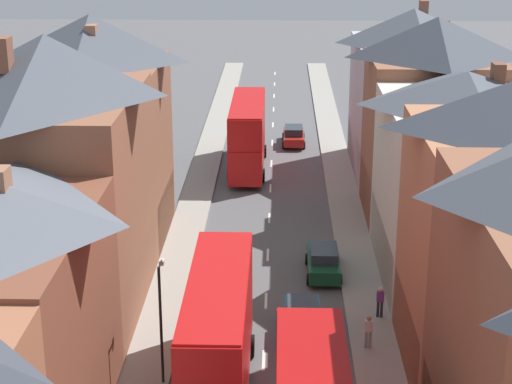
# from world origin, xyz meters

# --- Properties ---
(pavement_left) EXTENTS (2.20, 104.00, 0.14)m
(pavement_left) POSITION_xyz_m (-5.10, 38.00, 0.07)
(pavement_left) COLOR gray
(pavement_left) RESTS_ON ground
(pavement_right) EXTENTS (2.20, 104.00, 0.14)m
(pavement_right) POSITION_xyz_m (5.10, 38.00, 0.07)
(pavement_right) COLOR gray
(pavement_right) RESTS_ON ground
(centre_line_dashes) EXTENTS (0.14, 97.80, 0.01)m
(centre_line_dashes) POSITION_xyz_m (0.00, 36.00, 0.01)
(centre_line_dashes) COLOR silver
(centre_line_dashes) RESTS_ON ground
(terrace_row_right) EXTENTS (8.00, 64.14, 14.85)m
(terrace_row_right) POSITION_xyz_m (10.19, 19.24, 6.43)
(terrace_row_right) COLOR brown
(terrace_row_right) RESTS_ON ground
(double_decker_bus_lead) EXTENTS (2.74, 10.80, 5.30)m
(double_decker_bus_lead) POSITION_xyz_m (-1.81, 15.10, 2.82)
(double_decker_bus_lead) COLOR red
(double_decker_bus_lead) RESTS_ON ground
(double_decker_bus_far_approaching) EXTENTS (2.74, 10.80, 5.30)m
(double_decker_bus_far_approaching) POSITION_xyz_m (-1.81, 46.46, 2.82)
(double_decker_bus_far_approaching) COLOR red
(double_decker_bus_far_approaching) RESTS_ON ground
(car_near_blue) EXTENTS (1.90, 4.42, 1.66)m
(car_near_blue) POSITION_xyz_m (3.10, 27.31, 0.84)
(car_near_blue) COLOR #144728
(car_near_blue) RESTS_ON ground
(car_near_silver) EXTENTS (1.90, 3.85, 1.70)m
(car_near_silver) POSITION_xyz_m (1.80, 20.57, 0.85)
(car_near_silver) COLOR #236093
(car_near_silver) RESTS_ON ground
(car_parked_left_a) EXTENTS (1.90, 4.36, 1.57)m
(car_parked_left_a) POSITION_xyz_m (1.80, 53.52, 0.80)
(car_parked_left_a) COLOR maroon
(car_parked_left_a) RESTS_ON ground
(pedestrian_mid_right) EXTENTS (0.36, 0.22, 1.61)m
(pedestrian_mid_right) POSITION_xyz_m (4.77, 19.04, 1.03)
(pedestrian_mid_right) COLOR gray
(pedestrian_mid_right) RESTS_ON pavement_right
(pedestrian_far_left) EXTENTS (0.36, 0.22, 1.61)m
(pedestrian_far_left) POSITION_xyz_m (5.63, 22.11, 1.03)
(pedestrian_far_left) COLOR #23232D
(pedestrian_far_left) RESTS_ON pavement_right
(street_lamp) EXTENTS (0.20, 1.12, 5.50)m
(street_lamp) POSITION_xyz_m (-4.25, 15.99, 3.24)
(street_lamp) COLOR black
(street_lamp) RESTS_ON ground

